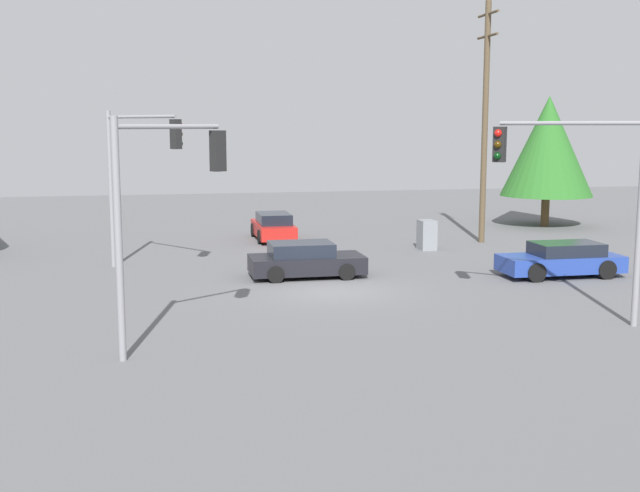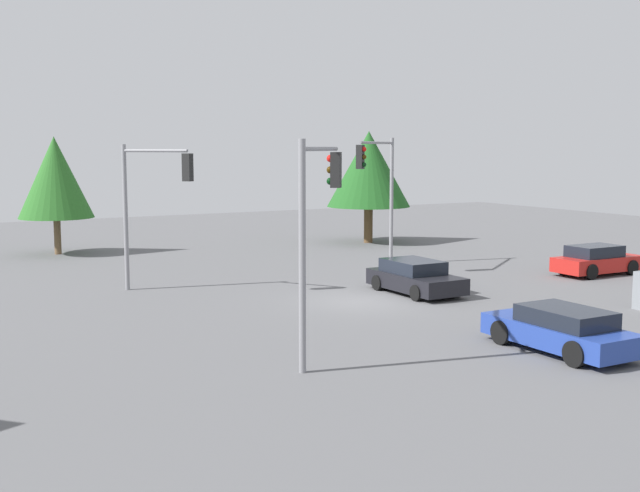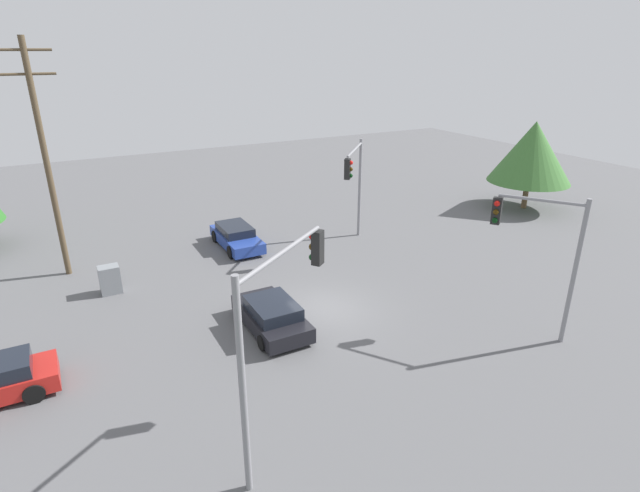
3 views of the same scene
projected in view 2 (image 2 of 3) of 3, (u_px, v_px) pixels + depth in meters
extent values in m
plane|color=#5B5B5E|center=(364.00, 301.00, 29.84)|extent=(80.00, 80.00, 0.00)
cube|color=black|center=(416.00, 281.00, 31.34)|extent=(1.93, 4.21, 0.63)
cube|color=black|center=(413.00, 266.00, 31.45)|extent=(1.70, 2.32, 0.50)
cylinder|color=black|center=(456.00, 289.00, 30.68)|extent=(0.22, 0.61, 0.61)
cylinder|color=black|center=(417.00, 293.00, 29.78)|extent=(0.22, 0.61, 0.61)
cylinder|color=black|center=(415.00, 279.00, 32.93)|extent=(0.22, 0.61, 0.61)
cylinder|color=black|center=(378.00, 283.00, 32.04)|extent=(0.22, 0.61, 0.61)
cube|color=red|center=(597.00, 263.00, 35.95)|extent=(4.16, 1.72, 0.64)
cube|color=black|center=(595.00, 251.00, 35.78)|extent=(2.29, 1.51, 0.51)
cylinder|color=black|center=(603.00, 263.00, 37.31)|extent=(0.68, 0.22, 0.68)
cylinder|color=black|center=(632.00, 267.00, 35.90)|extent=(0.68, 0.22, 0.68)
cylinder|color=black|center=(563.00, 267.00, 36.05)|extent=(0.68, 0.22, 0.68)
cylinder|color=black|center=(591.00, 272.00, 34.64)|extent=(0.68, 0.22, 0.68)
cube|color=#233D93|center=(559.00, 334.00, 22.42)|extent=(1.82, 4.50, 0.61)
cube|color=black|center=(566.00, 317.00, 22.16)|extent=(1.60, 2.48, 0.47)
cylinder|color=black|center=(501.00, 332.00, 23.22)|extent=(0.22, 0.70, 0.70)
cylinder|color=black|center=(545.00, 326.00, 24.06)|extent=(0.22, 0.70, 0.70)
cylinder|color=black|center=(575.00, 354.00, 20.81)|extent=(0.22, 0.70, 0.70)
cylinder|color=black|center=(621.00, 346.00, 21.65)|extent=(0.22, 0.70, 0.70)
cylinder|color=gray|center=(391.00, 201.00, 38.99)|extent=(0.18, 0.18, 6.15)
cylinder|color=gray|center=(377.00, 143.00, 36.75)|extent=(3.44, 2.57, 0.12)
cube|color=black|center=(360.00, 157.00, 34.94)|extent=(0.44, 0.43, 1.05)
sphere|color=red|center=(364.00, 149.00, 34.83)|extent=(0.22, 0.22, 0.22)
sphere|color=#392605|center=(364.00, 157.00, 34.87)|extent=(0.22, 0.22, 0.22)
sphere|color=black|center=(364.00, 165.00, 34.91)|extent=(0.22, 0.22, 0.22)
cylinder|color=gray|center=(126.00, 218.00, 31.84)|extent=(0.18, 0.18, 5.81)
cylinder|color=gray|center=(155.00, 151.00, 30.85)|extent=(1.82, 2.57, 0.12)
cube|color=black|center=(188.00, 167.00, 30.27)|extent=(0.42, 0.44, 1.05)
sphere|color=red|center=(190.00, 158.00, 30.38)|extent=(0.22, 0.22, 0.22)
sphere|color=#392605|center=(190.00, 167.00, 30.42)|extent=(0.22, 0.22, 0.22)
sphere|color=black|center=(190.00, 176.00, 30.46)|extent=(0.22, 0.22, 0.22)
cylinder|color=gray|center=(302.00, 258.00, 20.00)|extent=(0.18, 0.18, 5.90)
cylinder|color=gray|center=(321.00, 149.00, 21.63)|extent=(2.82, 3.07, 0.12)
cube|color=black|center=(336.00, 170.00, 23.66)|extent=(0.44, 0.44, 1.05)
sphere|color=red|center=(330.00, 158.00, 23.66)|extent=(0.22, 0.22, 0.22)
sphere|color=#392605|center=(330.00, 170.00, 23.70)|extent=(0.22, 0.22, 0.22)
sphere|color=black|center=(330.00, 181.00, 23.74)|extent=(0.22, 0.22, 0.22)
cylinder|color=brown|center=(368.00, 225.00, 48.03)|extent=(0.52, 0.52, 2.17)
cone|color=#1E561E|center=(369.00, 169.00, 47.62)|extent=(4.96, 4.96, 4.47)
cylinder|color=brown|center=(58.00, 236.00, 42.81)|extent=(0.36, 0.36, 1.95)
cone|color=#286623|center=(55.00, 177.00, 42.43)|extent=(3.92, 3.92, 4.31)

